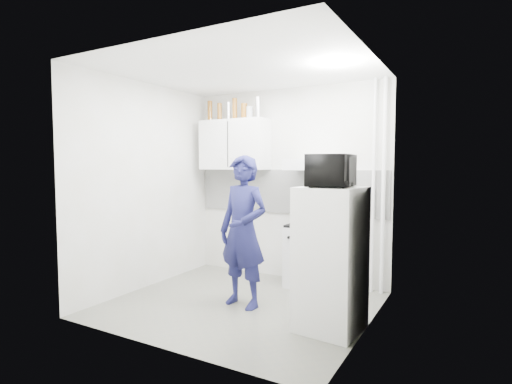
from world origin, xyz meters
The scene contains 24 objects.
floor centered at (0.00, 0.00, 0.00)m, with size 2.80×2.80×0.00m, color #646458.
ceiling centered at (0.00, 0.00, 2.60)m, with size 2.80×2.80×0.00m, color white.
wall_back centered at (0.00, 1.25, 1.30)m, with size 2.80×2.80×0.00m, color silver.
wall_left centered at (-1.40, 0.00, 1.30)m, with size 2.60×2.60×0.00m, color silver.
wall_right centered at (1.40, 0.00, 1.30)m, with size 2.60×2.60×0.00m, color silver.
person centered at (0.05, -0.01, 0.84)m, with size 0.61×0.40×1.67m, color #171847.
stove centered at (0.40, 1.00, 0.39)m, with size 0.49×0.49×0.78m, color white.
fridge centered at (1.10, -0.16, 0.68)m, with size 0.56×0.56×1.36m, color white.
stove_top centered at (0.40, 1.00, 0.79)m, with size 0.47×0.47×0.03m, color black.
saucepan centered at (0.48, 0.97, 0.86)m, with size 0.17×0.17×0.10m, color silver.
microwave centered at (1.10, -0.16, 1.51)m, with size 0.37×0.55×0.30m, color black.
bottle_a centered at (-1.18, 1.07, 2.35)m, with size 0.07×0.07×0.30m, color brown.
bottle_b centered at (-1.00, 1.07, 2.33)m, with size 0.06×0.06×0.25m, color brown.
bottle_c centered at (-0.85, 1.07, 2.33)m, with size 0.06×0.06×0.26m, color silver.
bottle_d centered at (-0.75, 1.07, 2.35)m, with size 0.07×0.07×0.30m, color brown.
canister_a centered at (-0.59, 1.07, 2.31)m, with size 0.09×0.09×0.22m, color brown.
canister_b centered at (-0.50, 1.07, 2.28)m, with size 0.09×0.09×0.17m, color #B2B7BC.
bottle_e centered at (-0.37, 1.07, 2.34)m, with size 0.07×0.07×0.29m, color silver.
upper_cabinet centered at (-0.75, 1.07, 1.85)m, with size 1.00×0.35×0.70m, color white.
range_hood centered at (0.45, 1.00, 1.57)m, with size 0.60×0.50×0.14m, color white.
backsplash centered at (0.00, 1.24, 1.20)m, with size 2.74×0.03×0.60m, color white.
pipe_a centered at (1.30, 1.17, 1.30)m, with size 0.05×0.05×2.60m, color white.
pipe_b centered at (1.18, 1.17, 1.30)m, with size 0.04×0.04×2.60m, color white.
ceiling_spot_fixture centered at (1.00, 0.20, 2.57)m, with size 0.10×0.10×0.02m, color white.
Camera 1 is at (2.30, -3.74, 1.57)m, focal length 28.00 mm.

